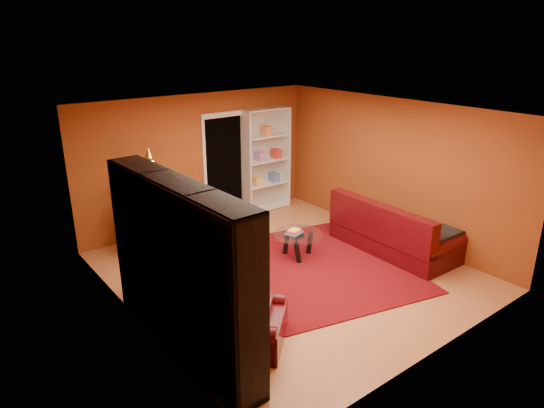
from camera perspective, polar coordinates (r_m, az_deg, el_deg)
floor at (r=8.03m, az=1.77°, el=-8.01°), size 5.00×5.50×0.05m
ceiling at (r=7.19m, az=1.99°, el=11.04°), size 5.00×5.50×0.05m
wall_back at (r=9.72m, az=-8.64°, el=5.11°), size 5.00×0.05×2.60m
wall_left at (r=6.31m, az=-16.16°, el=-3.54°), size 0.05×5.50×2.60m
wall_right at (r=9.26m, az=14.05°, el=4.02°), size 0.05×5.50×2.60m
doorway at (r=10.04m, az=-5.46°, el=4.24°), size 1.06×0.60×2.16m
rug at (r=8.18m, az=5.40°, el=-7.26°), size 3.39×3.73×0.02m
media_unit at (r=5.83m, az=-10.69°, el=-7.50°), size 0.51×2.81×2.15m
christmas_tree at (r=8.64m, az=-13.84°, el=0.24°), size 1.26×1.26×1.89m
gift_box_teal at (r=8.86m, az=-13.46°, el=-4.53°), size 0.38×0.38×0.31m
gift_box_red at (r=9.66m, az=-10.97°, el=-2.60°), size 0.23×0.23×0.21m
white_bookshelf at (r=10.40m, az=-0.68°, el=5.17°), size 1.06×0.40×2.26m
armchair at (r=6.17m, az=-3.16°, el=-12.67°), size 1.47×1.47×0.81m
dog at (r=6.11m, az=-3.56°, el=-10.81°), size 0.50×0.49×0.26m
sofa at (r=8.82m, az=14.22°, el=-2.38°), size 1.06×2.26×0.96m
coffee_table at (r=8.40m, az=3.04°, el=-4.82°), size 1.08×1.08×0.54m
acrylic_chair at (r=8.27m, az=-7.94°, el=-4.01°), size 0.48×0.51×0.82m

